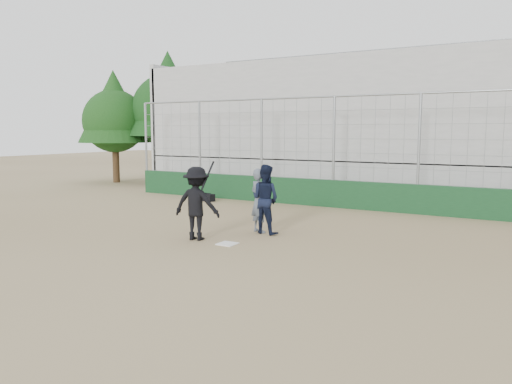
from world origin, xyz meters
The scene contains 10 objects.
ground centered at (0.00, 0.00, 0.00)m, with size 90.00×90.00×0.00m, color brown.
home_plate centered at (0.00, 0.00, 0.01)m, with size 0.44×0.44×0.02m, color white.
backstop centered at (0.00, 7.00, 0.96)m, with size 18.10×0.25×4.04m.
bleachers centered at (0.00, 11.95, 2.92)m, with size 20.25×6.70×6.98m.
tree_left centered at (-11.00, 11.00, 4.39)m, with size 4.48×4.48×7.00m.
tree_right centered at (-13.50, 9.50, 3.76)m, with size 3.84×3.84×6.00m.
batter_at_plate centered at (-0.97, 0.06, 0.94)m, with size 1.33×0.92×2.01m.
catcher_crouched centered at (0.17, 1.60, 0.63)m, with size 1.06×0.91×1.26m.
umpire centered at (-0.06, 1.67, 0.79)m, with size 0.64×0.42×1.59m, color #535D69.
equipment_bag centered at (-4.92, 5.98, 0.15)m, with size 0.72×0.43×0.33m.
Camera 1 is at (6.65, -10.05, 2.77)m, focal length 35.00 mm.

